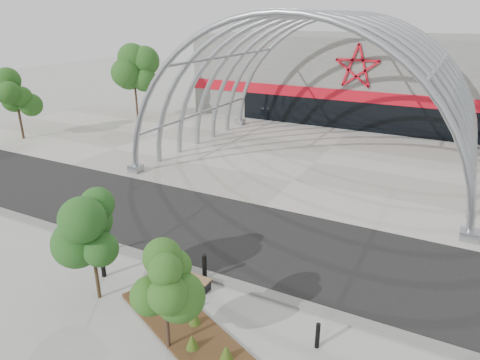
{
  "coord_description": "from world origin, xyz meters",
  "views": [
    {
      "loc": [
        8.73,
        -12.62,
        9.87
      ],
      "look_at": [
        0.0,
        4.0,
        2.6
      ],
      "focal_mm": 32.0,
      "sensor_mm": 36.0,
      "label": 1
    }
  ],
  "objects_px": {
    "street_tree_1": "(164,277)",
    "bench_0": "(158,299)",
    "street_tree_0": "(90,226)",
    "bollard_2": "(155,263)",
    "bench_1": "(185,279)"
  },
  "relations": [
    {
      "from": "bench_1",
      "to": "bench_0",
      "type": "bearing_deg",
      "value": -97.76
    },
    {
      "from": "street_tree_1",
      "to": "bollard_2",
      "type": "height_order",
      "value": "street_tree_1"
    },
    {
      "from": "street_tree_1",
      "to": "bench_0",
      "type": "relative_size",
      "value": 2.06
    },
    {
      "from": "street_tree_0",
      "to": "bench_1",
      "type": "height_order",
      "value": "street_tree_0"
    },
    {
      "from": "bench_0",
      "to": "street_tree_1",
      "type": "bearing_deg",
      "value": -44.32
    },
    {
      "from": "street_tree_0",
      "to": "bollard_2",
      "type": "xyz_separation_m",
      "value": [
        0.88,
        2.23,
        -2.49
      ]
    },
    {
      "from": "street_tree_1",
      "to": "bench_0",
      "type": "height_order",
      "value": "street_tree_1"
    },
    {
      "from": "street_tree_0",
      "to": "street_tree_1",
      "type": "xyz_separation_m",
      "value": [
        3.88,
        -0.93,
        -0.35
      ]
    },
    {
      "from": "street_tree_1",
      "to": "bench_1",
      "type": "bearing_deg",
      "value": 116.12
    },
    {
      "from": "bench_0",
      "to": "bollard_2",
      "type": "xyz_separation_m",
      "value": [
        -1.29,
        1.48,
        0.32
      ]
    },
    {
      "from": "street_tree_0",
      "to": "bench_0",
      "type": "height_order",
      "value": "street_tree_0"
    },
    {
      "from": "street_tree_0",
      "to": "bench_1",
      "type": "distance_m",
      "value": 4.24
    },
    {
      "from": "street_tree_1",
      "to": "bollard_2",
      "type": "xyz_separation_m",
      "value": [
        -3.01,
        3.15,
        -2.14
      ]
    },
    {
      "from": "bench_0",
      "to": "bollard_2",
      "type": "relative_size",
      "value": 1.78
    },
    {
      "from": "street_tree_0",
      "to": "bollard_2",
      "type": "relative_size",
      "value": 4.15
    }
  ]
}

